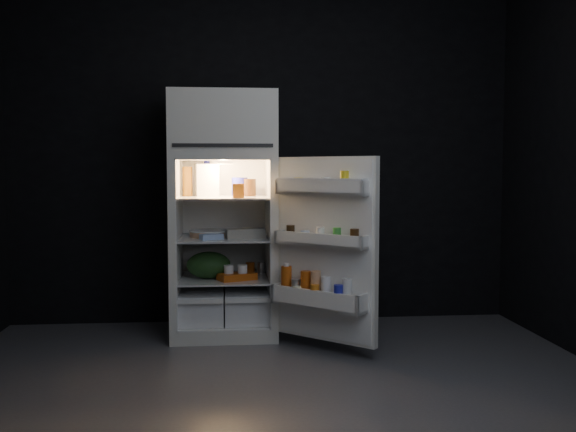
{
  "coord_description": "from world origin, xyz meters",
  "views": [
    {
      "loc": [
        -0.28,
        -3.46,
        1.23
      ],
      "look_at": [
        0.14,
        1.0,
        0.9
      ],
      "focal_mm": 40.0,
      "sensor_mm": 36.0,
      "label": 1
    }
  ],
  "objects": [
    {
      "name": "amber_bottle",
      "position": [
        -0.58,
        1.4,
        1.14
      ],
      "size": [
        0.08,
        0.08,
        0.22
      ],
      "primitive_type": "cylinder",
      "rotation": [
        0.0,
        0.0,
        0.12
      ],
      "color": "#B4701C",
      "rests_on": "refrigerator"
    },
    {
      "name": "yogurt_tray",
      "position": [
        -0.22,
        1.15,
        0.45
      ],
      "size": [
        0.3,
        0.24,
        0.05
      ],
      "primitive_type": "cube",
      "rotation": [
        0.0,
        0.0,
        0.42
      ],
      "color": "#AE470E",
      "rests_on": "refrigerator"
    },
    {
      "name": "mayo_jar",
      "position": [
        -0.19,
        1.36,
        1.1
      ],
      "size": [
        0.15,
        0.15,
        0.14
      ],
      "primitive_type": "cylinder",
      "rotation": [
        0.0,
        0.0,
        0.29
      ],
      "color": "#1D209D",
      "rests_on": "refrigerator"
    },
    {
      "name": "flat_package",
      "position": [
        -0.4,
        1.12,
        0.75
      ],
      "size": [
        0.18,
        0.14,
        0.04
      ],
      "primitive_type": "cube",
      "rotation": [
        0.0,
        0.0,
        0.42
      ],
      "color": "#86A2CF",
      "rests_on": "refrigerator"
    },
    {
      "name": "egg_carton",
      "position": [
        -0.16,
        1.18,
        0.76
      ],
      "size": [
        0.3,
        0.16,
        0.07
      ],
      "primitive_type": "cube",
      "rotation": [
        0.0,
        0.0,
        0.18
      ],
      "color": "gray",
      "rests_on": "refrigerator"
    },
    {
      "name": "small_can_red",
      "position": [
        -0.11,
        1.41,
        0.47
      ],
      "size": [
        0.08,
        0.08,
        0.09
      ],
      "primitive_type": "cylinder",
      "rotation": [
        0.0,
        0.0,
        0.27
      ],
      "color": "#AE470E",
      "rests_on": "refrigerator"
    },
    {
      "name": "pie",
      "position": [
        -0.42,
        1.32,
        0.75
      ],
      "size": [
        0.4,
        0.4,
        0.04
      ],
      "primitive_type": "cylinder",
      "rotation": [
        0.0,
        0.0,
        -0.42
      ],
      "color": "tan",
      "rests_on": "refrigerator"
    },
    {
      "name": "wrapped_pkg",
      "position": [
        -0.12,
        1.45,
        0.75
      ],
      "size": [
        0.16,
        0.14,
        0.05
      ],
      "primitive_type": "cube",
      "rotation": [
        0.0,
        0.0,
        -0.36
      ],
      "color": "beige",
      "rests_on": "refrigerator"
    },
    {
      "name": "small_can_silver",
      "position": [
        -0.03,
        1.42,
        0.47
      ],
      "size": [
        0.08,
        0.08,
        0.09
      ],
      "primitive_type": "cylinder",
      "rotation": [
        0.0,
        0.0,
        -0.2
      ],
      "color": "#B8B9BD",
      "rests_on": "refrigerator"
    },
    {
      "name": "produce_bag",
      "position": [
        -0.43,
        1.25,
        0.52
      ],
      "size": [
        0.38,
        0.35,
        0.2
      ],
      "primitive_type": "ellipsoid",
      "rotation": [
        0.0,
        0.0,
        0.25
      ],
      "color": "#193815",
      "rests_on": "refrigerator"
    },
    {
      "name": "jam_jar",
      "position": [
        -0.12,
        1.33,
        1.09
      ],
      "size": [
        0.1,
        0.1,
        0.13
      ],
      "primitive_type": "cylinder",
      "rotation": [
        0.0,
        0.0,
        -0.04
      ],
      "color": "black",
      "rests_on": "refrigerator"
    },
    {
      "name": "refrigerator",
      "position": [
        -0.31,
        1.32,
        0.96
      ],
      "size": [
        0.76,
        0.71,
        1.78
      ],
      "color": "white",
      "rests_on": "ground"
    },
    {
      "name": "small_carton",
      "position": [
        -0.21,
        1.06,
        1.08
      ],
      "size": [
        0.08,
        0.06,
        0.1
      ],
      "primitive_type": "cube",
      "rotation": [
        0.0,
        0.0,
        -0.03
      ],
      "color": "#C26816",
      "rests_on": "refrigerator"
    },
    {
      "name": "fridge_door",
      "position": [
        0.34,
        0.69,
        0.69
      ],
      "size": [
        0.66,
        0.62,
        1.22
      ],
      "color": "white",
      "rests_on": "ground"
    },
    {
      "name": "wall_front",
      "position": [
        0.0,
        -1.7,
        1.35
      ],
      "size": [
        4.0,
        0.0,
        2.7
      ],
      "primitive_type": "cube",
      "color": "black",
      "rests_on": "ground"
    },
    {
      "name": "floor",
      "position": [
        0.0,
        0.0,
        0.0
      ],
      "size": [
        4.0,
        3.4,
        0.0
      ],
      "primitive_type": "cube",
      "color": "#525258",
      "rests_on": "ground"
    },
    {
      "name": "wall_back",
      "position": [
        0.0,
        1.7,
        1.35
      ],
      "size": [
        4.0,
        0.0,
        2.7
      ],
      "primitive_type": "cube",
      "color": "black",
      "rests_on": "ground"
    },
    {
      "name": "milk_jug",
      "position": [
        -0.44,
        1.37,
        1.15
      ],
      "size": [
        0.18,
        0.18,
        0.24
      ],
      "primitive_type": "cube",
      "rotation": [
        0.0,
        0.0,
        0.13
      ],
      "color": "white",
      "rests_on": "refrigerator"
    }
  ]
}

